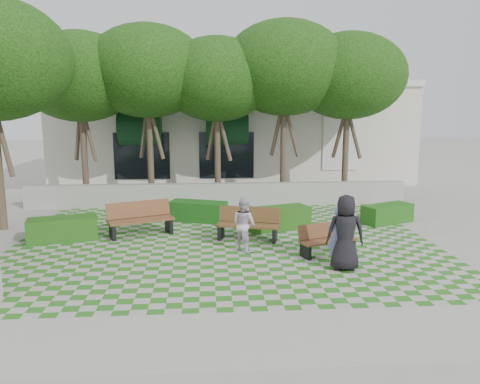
{
  "coord_description": "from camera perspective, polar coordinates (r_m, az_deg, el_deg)",
  "views": [
    {
      "loc": [
        -0.5,
        -12.07,
        3.89
      ],
      "look_at": [
        0.5,
        1.5,
        1.4
      ],
      "focal_mm": 35.0,
      "sensor_mm": 36.0,
      "label": 1
    }
  ],
  "objects": [
    {
      "name": "person_dark",
      "position": [
        11.5,
        12.73,
        -4.86
      ],
      "size": [
        0.98,
        0.73,
        1.84
      ],
      "primitive_type": "imported",
      "rotation": [
        0.0,
        0.0,
        2.97
      ],
      "color": "black",
      "rests_on": "ground"
    },
    {
      "name": "sidewalk_south",
      "position": [
        8.35,
        -0.3,
        -17.36
      ],
      "size": [
        16.0,
        2.0,
        0.01
      ],
      "primitive_type": "cube",
      "color": "#9E9B93",
      "rests_on": "ground"
    },
    {
      "name": "bench_east",
      "position": [
        12.72,
        10.54,
        -5.74
      ],
      "size": [
        1.65,
        1.04,
        0.83
      ],
      "rotation": [
        0.0,
        0.0,
        0.35
      ],
      "color": "brown",
      "rests_on": "ground"
    },
    {
      "name": "ground",
      "position": [
        12.69,
        -1.77,
        -7.48
      ],
      "size": [
        90.0,
        90.0,
        0.0
      ],
      "primitive_type": "plane",
      "color": "gray",
      "rests_on": "ground"
    },
    {
      "name": "hedge_midleft",
      "position": [
        16.18,
        -5.18,
        -2.35
      ],
      "size": [
        2.09,
        1.38,
        0.68
      ],
      "primitive_type": "cube",
      "rotation": [
        0.0,
        0.0,
        -0.34
      ],
      "color": "#144713",
      "rests_on": "ground"
    },
    {
      "name": "hedge_west",
      "position": [
        14.74,
        -20.78,
        -4.25
      ],
      "size": [
        2.08,
        1.22,
        0.68
      ],
      "primitive_type": "cube",
      "rotation": [
        0.0,
        0.0,
        0.24
      ],
      "color": "#1E4E14",
      "rests_on": "ground"
    },
    {
      "name": "building",
      "position": [
        26.23,
        -1.09,
        7.36
      ],
      "size": [
        18.0,
        8.92,
        5.15
      ],
      "color": "beige",
      "rests_on": "ground"
    },
    {
      "name": "person_white",
      "position": [
        12.73,
        0.5,
        -3.95
      ],
      "size": [
        0.9,
        0.91,
        1.49
      ],
      "primitive_type": "imported",
      "rotation": [
        0.0,
        0.0,
        2.27
      ],
      "color": "silver",
      "rests_on": "ground"
    },
    {
      "name": "person_blue",
      "position": [
        11.79,
        11.82,
        -5.3
      ],
      "size": [
        0.6,
        0.44,
        1.5
      ],
      "primitive_type": "imported",
      "rotation": [
        0.0,
        0.0,
        3.3
      ],
      "color": "#6F84CA",
      "rests_on": "ground"
    },
    {
      "name": "tree_row",
      "position": [
        18.12,
        -8.79,
        14.33
      ],
      "size": [
        17.7,
        13.4,
        7.41
      ],
      "color": "#47382B",
      "rests_on": "ground"
    },
    {
      "name": "bench_mid",
      "position": [
        13.84,
        0.99,
        -3.98
      ],
      "size": [
        1.92,
        1.07,
        0.96
      ],
      "rotation": [
        0.0,
        0.0,
        -0.27
      ],
      "color": "#53371C",
      "rests_on": "ground"
    },
    {
      "name": "lawn",
      "position": [
        13.65,
        -1.95,
        -6.17
      ],
      "size": [
        12.0,
        12.0,
        0.0
      ],
      "primitive_type": "plane",
      "color": "#2B721E",
      "rests_on": "ground"
    },
    {
      "name": "retaining_wall",
      "position": [
        18.6,
        -2.6,
        -0.3
      ],
      "size": [
        15.0,
        0.36,
        0.9
      ],
      "primitive_type": "cube",
      "color": "#9E9B93",
      "rests_on": "ground"
    },
    {
      "name": "hedge_midright",
      "position": [
        15.1,
        4.61,
        -3.2
      ],
      "size": [
        2.19,
        1.43,
        0.71
      ],
      "primitive_type": "cube",
      "rotation": [
        0.0,
        0.0,
        0.33
      ],
      "color": "#1F4E14",
      "rests_on": "ground"
    },
    {
      "name": "hedge_east",
      "position": [
        16.65,
        17.52,
        -2.52
      ],
      "size": [
        1.93,
        1.41,
        0.63
      ],
      "primitive_type": "cube",
      "rotation": [
        0.0,
        0.0,
        0.44
      ],
      "color": "#1B4F15",
      "rests_on": "ground"
    },
    {
      "name": "bench_west",
      "position": [
        14.63,
        -12.05,
        -3.28
      ],
      "size": [
        2.06,
        1.34,
        1.03
      ],
      "rotation": [
        0.0,
        0.0,
        0.38
      ],
      "color": "brown",
      "rests_on": "ground"
    }
  ]
}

